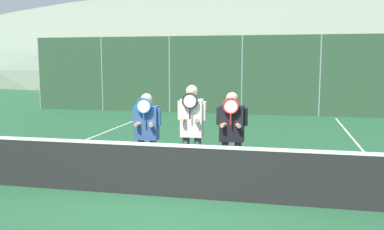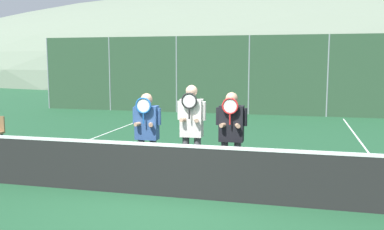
{
  "view_description": "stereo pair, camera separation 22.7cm",
  "coord_description": "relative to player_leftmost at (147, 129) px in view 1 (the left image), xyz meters",
  "views": [
    {
      "loc": [
        1.85,
        -6.79,
        2.32
      ],
      "look_at": [
        0.11,
        1.09,
        1.28
      ],
      "focal_mm": 40.0,
      "sensor_mm": 36.0,
      "label": 1
    },
    {
      "loc": [
        2.07,
        -6.74,
        2.32
      ],
      "look_at": [
        0.11,
        1.09,
        1.28
      ],
      "focal_mm": 40.0,
      "sensor_mm": 36.0,
      "label": 2
    }
  ],
  "objects": [
    {
      "name": "clubhouse_building",
      "position": [
        1.23,
        18.54,
        0.76
      ],
      "size": [
        14.62,
        5.5,
        3.51
      ],
      "color": "#9EA3A8",
      "rests_on": "ground_plane"
    },
    {
      "name": "car_far_left",
      "position": [
        -4.55,
        12.87,
        -0.1
      ],
      "size": [
        4.38,
        1.96,
        1.8
      ],
      "color": "slate",
      "rests_on": "ground_plane"
    },
    {
      "name": "ground_plane",
      "position": [
        0.71,
        -0.83,
        -1.02
      ],
      "size": [
        120.0,
        120.0,
        0.0
      ],
      "primitive_type": "plane",
      "color": "#1E4C2D"
    },
    {
      "name": "player_center_left",
      "position": [
        0.86,
        0.07,
        0.08
      ],
      "size": [
        0.54,
        0.34,
        1.86
      ],
      "color": "#56565B",
      "rests_on": "ground_plane"
    },
    {
      "name": "car_left_of_center",
      "position": [
        0.17,
        13.19,
        -0.15
      ],
      "size": [
        4.21,
        1.95,
        1.69
      ],
      "color": "silver",
      "rests_on": "ground_plane"
    },
    {
      "name": "fence_back",
      "position": [
        0.71,
        10.69,
        0.66
      ],
      "size": [
        19.29,
        0.06,
        3.36
      ],
      "color": "gray",
      "rests_on": "ground_plane"
    },
    {
      "name": "court_line_left_sideline",
      "position": [
        -3.12,
        2.17,
        -1.01
      ],
      "size": [
        0.05,
        16.0,
        0.01
      ],
      "primitive_type": "cube",
      "color": "white",
      "rests_on": "ground_plane"
    },
    {
      "name": "tennis_net",
      "position": [
        0.71,
        -0.83,
        -0.54
      ],
      "size": [
        10.29,
        0.09,
        1.03
      ],
      "color": "gray",
      "rests_on": "ground_plane"
    },
    {
      "name": "player_center_right",
      "position": [
        1.61,
        0.08,
        0.02
      ],
      "size": [
        0.58,
        0.34,
        1.74
      ],
      "color": "#56565B",
      "rests_on": "ground_plane"
    },
    {
      "name": "car_center",
      "position": [
        4.99,
        13.07,
        -0.14
      ],
      "size": [
        4.58,
        1.96,
        1.7
      ],
      "color": "#B2B7BC",
      "rests_on": "ground_plane"
    },
    {
      "name": "court_line_right_sideline",
      "position": [
        4.54,
        2.17,
        -1.01
      ],
      "size": [
        0.05,
        16.0,
        0.01
      ],
      "primitive_type": "cube",
      "color": "white",
      "rests_on": "ground_plane"
    },
    {
      "name": "hill_distant",
      "position": [
        0.71,
        51.74,
        -1.02
      ],
      "size": [
        112.78,
        62.66,
        21.93
      ],
      "color": "slate",
      "rests_on": "ground_plane"
    },
    {
      "name": "player_leftmost",
      "position": [
        0.0,
        0.0,
        0.0
      ],
      "size": [
        0.56,
        0.34,
        1.7
      ],
      "color": "#56565B",
      "rests_on": "ground_plane"
    }
  ]
}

